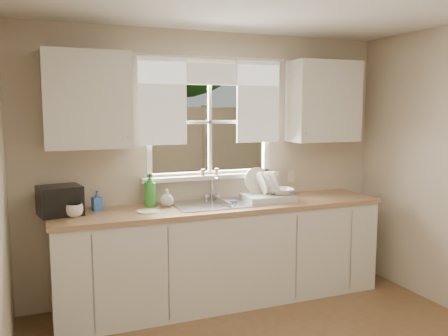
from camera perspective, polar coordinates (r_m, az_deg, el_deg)
name	(u,v)px	position (r m, az deg, el deg)	size (l,w,h in m)	color
room_walls	(337,206)	(2.76, 13.38, -4.43)	(3.62, 4.02, 2.50)	beige
window	(210,139)	(4.56, -1.64, 3.46)	(1.38, 0.16, 1.06)	white
curtains	(212,92)	(4.50, -1.43, 9.12)	(1.50, 0.03, 0.81)	white
base_cabinets	(223,255)	(4.45, -0.15, -10.41)	(3.00, 0.62, 0.87)	silver
countertop	(223,207)	(4.34, -0.15, -4.68)	(3.04, 0.65, 0.04)	#AA7F55
upper_cabinet_left	(87,100)	(4.11, -16.14, 7.85)	(0.70, 0.33, 0.80)	silver
upper_cabinet_right	(324,102)	(4.91, 11.90, 7.83)	(0.70, 0.33, 0.80)	silver
wall_outlet	(291,177)	(4.95, 8.04, -1.03)	(0.08, 0.01, 0.12)	beige
sill_jars	(210,172)	(4.52, -1.72, -0.47)	(0.18, 0.04, 0.06)	brown
backyard	(135,31)	(11.02, -10.71, 15.84)	(20.00, 10.00, 6.13)	#335421
sink	(222,212)	(4.38, -0.30, -5.26)	(0.88, 0.52, 0.40)	#B7B7BC
dish_rack	(267,194)	(4.52, 5.18, -3.13)	(0.48, 0.37, 0.31)	silver
bowl	(282,191)	(4.53, 6.94, -2.81)	(0.23, 0.23, 0.06)	white
soap_bottle_a	(150,190)	(4.28, -8.87, -2.61)	(0.12, 0.12, 0.30)	green
soap_bottle_b	(97,201)	(4.21, -15.04, -3.81)	(0.08, 0.08, 0.17)	#3877D2
soap_bottle_c	(167,198)	(4.28, -6.88, -3.57)	(0.12, 0.12, 0.15)	beige
saucer	(149,212)	(4.07, -9.06, -5.19)	(0.19, 0.19, 0.01)	white
cup	(74,211)	(4.02, -17.55, -4.91)	(0.14, 0.14, 0.11)	white
black_appliance	(60,200)	(4.13, -19.15, -3.71)	(0.33, 0.29, 0.24)	black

